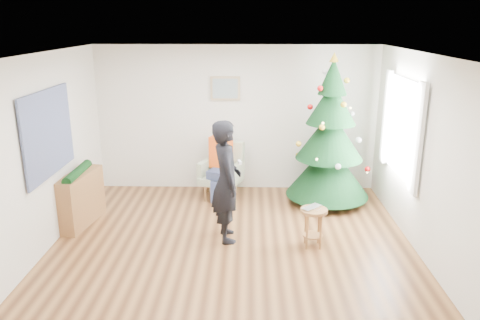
{
  "coord_description": "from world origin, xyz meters",
  "views": [
    {
      "loc": [
        0.24,
        -5.73,
        3.01
      ],
      "look_at": [
        0.1,
        0.6,
        1.1
      ],
      "focal_mm": 35.0,
      "sensor_mm": 36.0,
      "label": 1
    }
  ],
  "objects_px": {
    "armchair": "(222,177)",
    "standing_man": "(226,181)",
    "stool": "(313,227)",
    "christmas_tree": "(330,138)",
    "console": "(80,199)"
  },
  "relations": [
    {
      "from": "armchair",
      "to": "standing_man",
      "type": "distance_m",
      "value": 1.78
    },
    {
      "from": "stool",
      "to": "armchair",
      "type": "xyz_separation_m",
      "value": [
        -1.36,
        1.92,
        0.07
      ]
    },
    {
      "from": "christmas_tree",
      "to": "stool",
      "type": "relative_size",
      "value": 4.57
    },
    {
      "from": "standing_man",
      "to": "stool",
      "type": "bearing_deg",
      "value": -111.91
    },
    {
      "from": "stool",
      "to": "console",
      "type": "distance_m",
      "value": 3.51
    },
    {
      "from": "stool",
      "to": "standing_man",
      "type": "distance_m",
      "value": 1.35
    },
    {
      "from": "stool",
      "to": "console",
      "type": "bearing_deg",
      "value": 168.73
    },
    {
      "from": "christmas_tree",
      "to": "console",
      "type": "distance_m",
      "value": 4.08
    },
    {
      "from": "stool",
      "to": "armchair",
      "type": "bearing_deg",
      "value": 125.3
    },
    {
      "from": "stool",
      "to": "console",
      "type": "height_order",
      "value": "console"
    },
    {
      "from": "standing_man",
      "to": "console",
      "type": "height_order",
      "value": "standing_man"
    },
    {
      "from": "christmas_tree",
      "to": "armchair",
      "type": "xyz_separation_m",
      "value": [
        -1.8,
        0.25,
        -0.78
      ]
    },
    {
      "from": "stool",
      "to": "christmas_tree",
      "type": "bearing_deg",
      "value": 74.96
    },
    {
      "from": "console",
      "to": "armchair",
      "type": "bearing_deg",
      "value": 39.59
    },
    {
      "from": "christmas_tree",
      "to": "standing_man",
      "type": "height_order",
      "value": "christmas_tree"
    }
  ]
}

